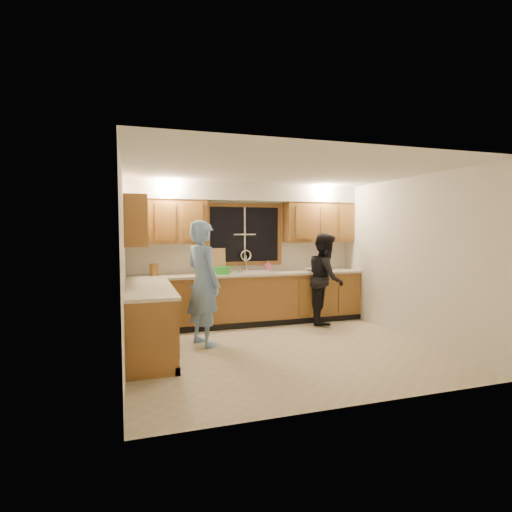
{
  "coord_description": "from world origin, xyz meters",
  "views": [
    {
      "loc": [
        -2.02,
        -5.18,
        1.72
      ],
      "look_at": [
        -0.17,
        0.65,
        1.29
      ],
      "focal_mm": 28.0,
      "sensor_mm": 36.0,
      "label": 1
    }
  ],
  "objects": [
    {
      "name": "floor",
      "position": [
        0.0,
        0.0,
        0.0
      ],
      "size": [
        4.2,
        4.2,
        0.0
      ],
      "primitive_type": "plane",
      "color": "#C2B595",
      "rests_on": "ground"
    },
    {
      "name": "ceiling",
      "position": [
        0.0,
        0.0,
        2.5
      ],
      "size": [
        4.2,
        4.2,
        0.0
      ],
      "primitive_type": "plane",
      "rotation": [
        3.14,
        0.0,
        0.0
      ],
      "color": "white"
    },
    {
      "name": "wall_back",
      "position": [
        0.0,
        1.9,
        1.25
      ],
      "size": [
        4.2,
        0.0,
        4.2
      ],
      "primitive_type": "plane",
      "rotation": [
        1.57,
        0.0,
        0.0
      ],
      "color": "silver",
      "rests_on": "ground"
    },
    {
      "name": "wall_left",
      "position": [
        -2.1,
        0.0,
        1.25
      ],
      "size": [
        0.0,
        3.8,
        3.8
      ],
      "primitive_type": "plane",
      "rotation": [
        1.57,
        0.0,
        1.57
      ],
      "color": "silver",
      "rests_on": "ground"
    },
    {
      "name": "wall_right",
      "position": [
        2.1,
        0.0,
        1.25
      ],
      "size": [
        0.0,
        3.8,
        3.8
      ],
      "primitive_type": "plane",
      "rotation": [
        1.57,
        0.0,
        -1.57
      ],
      "color": "silver",
      "rests_on": "ground"
    },
    {
      "name": "base_cabinets_back",
      "position": [
        0.0,
        1.6,
        0.44
      ],
      "size": [
        4.2,
        0.6,
        0.88
      ],
      "primitive_type": "cube",
      "color": "#935F2A",
      "rests_on": "ground"
    },
    {
      "name": "base_cabinets_left",
      "position": [
        -1.8,
        0.35,
        0.44
      ],
      "size": [
        0.6,
        1.9,
        0.88
      ],
      "primitive_type": "cube",
      "color": "#935F2A",
      "rests_on": "ground"
    },
    {
      "name": "countertop_back",
      "position": [
        0.0,
        1.58,
        0.9
      ],
      "size": [
        4.2,
        0.63,
        0.04
      ],
      "primitive_type": "cube",
      "color": "beige",
      "rests_on": "base_cabinets_back"
    },
    {
      "name": "countertop_left",
      "position": [
        -1.79,
        0.35,
        0.9
      ],
      "size": [
        0.63,
        1.9,
        0.04
      ],
      "primitive_type": "cube",
      "color": "beige",
      "rests_on": "base_cabinets_left"
    },
    {
      "name": "upper_cabinets_left",
      "position": [
        -1.43,
        1.73,
        1.83
      ],
      "size": [
        1.35,
        0.33,
        0.75
      ],
      "primitive_type": "cube",
      "color": "#935F2A",
      "rests_on": "wall_back"
    },
    {
      "name": "upper_cabinets_right",
      "position": [
        1.43,
        1.73,
        1.83
      ],
      "size": [
        1.35,
        0.33,
        0.75
      ],
      "primitive_type": "cube",
      "color": "#935F2A",
      "rests_on": "wall_back"
    },
    {
      "name": "upper_cabinets_return",
      "position": [
        -1.94,
        1.12,
        1.83
      ],
      "size": [
        0.33,
        0.9,
        0.75
      ],
      "primitive_type": "cube",
      "color": "#935F2A",
      "rests_on": "wall_left"
    },
    {
      "name": "soffit",
      "position": [
        0.0,
        1.72,
        2.35
      ],
      "size": [
        4.2,
        0.35,
        0.3
      ],
      "primitive_type": "cube",
      "color": "silver",
      "rests_on": "wall_back"
    },
    {
      "name": "window_frame",
      "position": [
        0.0,
        1.89,
        1.6
      ],
      "size": [
        1.44,
        0.03,
        1.14
      ],
      "color": "black",
      "rests_on": "wall_back"
    },
    {
      "name": "sink",
      "position": [
        0.0,
        1.6,
        0.86
      ],
      "size": [
        0.86,
        0.52,
        0.57
      ],
      "color": "silver",
      "rests_on": "countertop_back"
    },
    {
      "name": "dishwasher",
      "position": [
        -0.85,
        1.59,
        0.41
      ],
      "size": [
        0.6,
        0.56,
        0.82
      ],
      "primitive_type": "cube",
      "color": "white",
      "rests_on": "floor"
    },
    {
      "name": "stove",
      "position": [
        -1.8,
        -0.22,
        0.45
      ],
      "size": [
        0.58,
        0.75,
        0.9
      ],
      "primitive_type": "cube",
      "color": "white",
      "rests_on": "floor"
    },
    {
      "name": "man",
      "position": [
        -1.01,
        0.56,
        0.91
      ],
      "size": [
        0.66,
        0.79,
        1.83
      ],
      "primitive_type": "imported",
      "rotation": [
        0.0,
        0.0,
        1.98
      ],
      "color": "#76A4E0",
      "rests_on": "floor"
    },
    {
      "name": "woman",
      "position": [
        1.33,
        1.24,
        0.81
      ],
      "size": [
        0.9,
        0.98,
        1.63
      ],
      "primitive_type": "imported",
      "rotation": [
        0.0,
        0.0,
        1.11
      ],
      "color": "black",
      "rests_on": "floor"
    },
    {
      "name": "knife_block",
      "position": [
        -1.64,
        1.68,
        1.02
      ],
      "size": [
        0.14,
        0.14,
        0.2
      ],
      "primitive_type": "cube",
      "rotation": [
        0.0,
        0.0,
        0.69
      ],
      "color": "olive",
      "rests_on": "countertop_back"
    },
    {
      "name": "cutting_board",
      "position": [
        -0.56,
        1.78,
        1.14
      ],
      "size": [
        0.34,
        0.15,
        0.44
      ],
      "primitive_type": "cube",
      "rotation": [
        -0.21,
        0.0,
        -0.12
      ],
      "color": "tan",
      "rests_on": "countertop_back"
    },
    {
      "name": "dish_crate",
      "position": [
        -0.5,
        1.53,
        0.98
      ],
      "size": [
        0.35,
        0.35,
        0.13
      ],
      "primitive_type": "cube",
      "rotation": [
        0.0,
        0.0,
        -0.41
      ],
      "color": "green",
      "rests_on": "countertop_back"
    },
    {
      "name": "soap_bottle",
      "position": [
        0.42,
        1.76,
        1.02
      ],
      "size": [
        0.09,
        0.1,
        0.2
      ],
      "primitive_type": "imported",
      "rotation": [
        0.0,
        0.0,
        0.07
      ],
      "color": "#E1558C",
      "rests_on": "countertop_back"
    },
    {
      "name": "bowl",
      "position": [
        1.17,
        1.55,
        0.95
      ],
      "size": [
        0.23,
        0.23,
        0.05
      ],
      "primitive_type": "imported",
      "rotation": [
        0.0,
        0.0,
        -0.15
      ],
      "color": "silver",
      "rests_on": "countertop_back"
    },
    {
      "name": "can_left",
      "position": [
        -0.39,
        1.45,
        0.98
      ],
      "size": [
        0.08,
        0.08,
        0.12
      ],
      "primitive_type": "cylinder",
      "rotation": [
        0.0,
        0.0,
        -0.17
      ],
      "color": "beige",
      "rests_on": "countertop_back"
    },
    {
      "name": "can_right",
      "position": [
        -0.22,
        1.39,
        0.97
      ],
      "size": [
        0.07,
        0.07,
        0.11
      ],
      "primitive_type": "cylinder",
      "rotation": [
        0.0,
        0.0,
        0.16
      ],
      "color": "beige",
      "rests_on": "countertop_back"
    }
  ]
}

